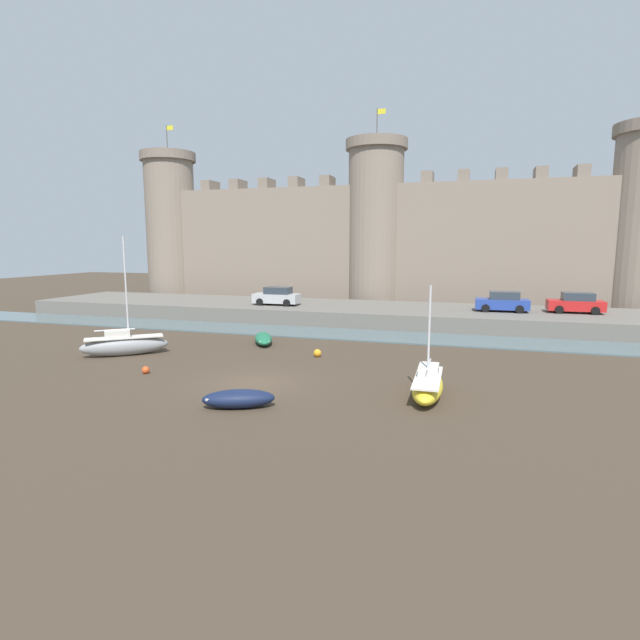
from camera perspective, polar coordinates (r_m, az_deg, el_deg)
ground_plane at (r=24.50m, az=-7.50°, el=-7.17°), size 160.00×160.00×0.00m
water_channel at (r=37.34m, az=1.40°, el=-1.56°), size 80.00×4.50×0.10m
quay_road at (r=44.18m, az=3.93°, el=0.79°), size 60.83×10.00×1.30m
castle at (r=52.91m, az=6.33°, el=9.52°), size 55.11×6.28×20.16m
rowboat_foreground_left at (r=33.96m, az=-6.49°, el=-2.10°), size 2.63×3.79×0.68m
rowboat_near_channel_left at (r=20.93m, az=-9.30°, el=-8.83°), size 3.16×2.16×0.76m
sailboat_midflat_centre at (r=22.49m, az=12.21°, el=-7.25°), size 1.39×4.61×4.94m
sailboat_foreground_centre at (r=32.36m, az=-21.46°, el=-2.61°), size 4.61×4.06×7.13m
mooring_buoy_mid_mud at (r=29.81m, az=-0.30°, el=-3.80°), size 0.46×0.46×0.46m
mooring_buoy_off_centre at (r=27.53m, az=-19.30°, el=-5.41°), size 0.39×0.39×0.39m
car_quay_west at (r=44.13m, az=27.21°, el=1.72°), size 4.12×1.92×1.62m
car_quay_centre_west at (r=44.69m, az=-4.94°, el=2.72°), size 4.12×1.92×1.62m
car_quay_east at (r=42.72m, az=20.14°, el=1.95°), size 4.12×1.92×1.62m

